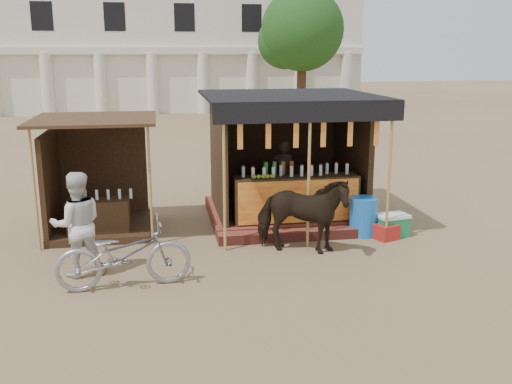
% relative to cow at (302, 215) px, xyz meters
% --- Properties ---
extents(ground, '(120.00, 120.00, 0.00)m').
position_rel_cow_xyz_m(ground, '(-0.78, -1.18, -0.73)').
color(ground, '#846B4C').
rests_on(ground, ground).
extents(main_stall, '(3.60, 3.61, 2.78)m').
position_rel_cow_xyz_m(main_stall, '(0.21, 2.17, 0.29)').
color(main_stall, brown).
rests_on(main_stall, ground).
extents(secondary_stall, '(2.40, 2.40, 2.38)m').
position_rel_cow_xyz_m(secondary_stall, '(-3.95, 2.05, 0.12)').
color(secondary_stall, '#382714').
rests_on(secondary_stall, ground).
extents(cow, '(1.91, 1.37, 1.47)m').
position_rel_cow_xyz_m(cow, '(0.00, 0.00, 0.00)').
color(cow, black).
rests_on(cow, ground).
extents(motorbike, '(2.17, 0.94, 1.11)m').
position_rel_cow_xyz_m(motorbike, '(-3.15, -1.08, -0.18)').
color(motorbike, '#94929A').
rests_on(motorbike, ground).
extents(bystander, '(0.98, 0.83, 1.77)m').
position_rel_cow_xyz_m(bystander, '(-3.92, -0.42, 0.15)').
color(bystander, silver).
rests_on(bystander, ground).
extents(blue_barrel, '(0.72, 0.72, 0.79)m').
position_rel_cow_xyz_m(blue_barrel, '(1.50, 0.82, -0.34)').
color(blue_barrel, blue).
rests_on(blue_barrel, ground).
extents(red_crate, '(0.54, 0.52, 0.30)m').
position_rel_cow_xyz_m(red_crate, '(1.86, 0.50, -0.58)').
color(red_crate, '#A7221B').
rests_on(red_crate, ground).
extents(cooler, '(0.71, 0.55, 0.46)m').
position_rel_cow_xyz_m(cooler, '(2.05, 0.65, -0.50)').
color(cooler, '#1B7C47').
rests_on(cooler, ground).
extents(background_building, '(26.00, 7.45, 8.18)m').
position_rel_cow_xyz_m(background_building, '(-2.78, 28.76, 3.25)').
color(background_building, silver).
rests_on(background_building, ground).
extents(tree, '(4.50, 4.40, 7.00)m').
position_rel_cow_xyz_m(tree, '(5.03, 20.96, 3.90)').
color(tree, '#382314').
rests_on(tree, ground).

